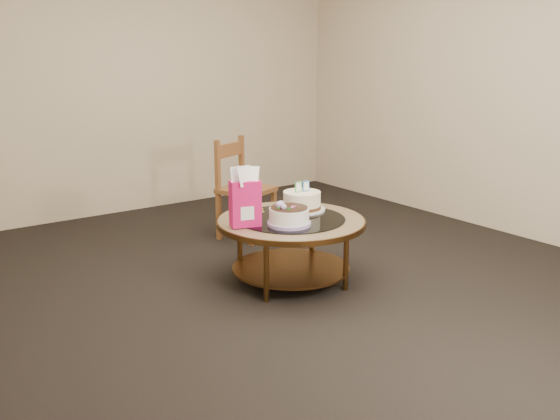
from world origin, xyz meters
TOP-DOWN VIEW (x-y plane):
  - ground at (0.00, 0.00)m, footprint 5.00×5.00m
  - room_walls at (0.00, 0.00)m, footprint 4.52×5.02m
  - coffee_table at (0.00, -0.00)m, footprint 1.02×1.02m
  - decorated_cake at (-0.11, -0.13)m, footprint 0.29×0.29m
  - cream_cake at (0.19, 0.13)m, footprint 0.33×0.33m
  - gift_bag at (-0.35, 0.03)m, footprint 0.22×0.18m
  - pillar_candle at (-0.10, 0.29)m, footprint 0.12×0.12m
  - dining_chair at (0.30, 1.08)m, footprint 0.51×0.51m

SIDE VIEW (x-z plane):
  - ground at x=0.00m, z-range 0.00..0.00m
  - coffee_table at x=0.00m, z-range 0.15..0.61m
  - dining_chair at x=0.30m, z-range 0.01..0.85m
  - pillar_candle at x=-0.10m, z-range 0.44..0.53m
  - decorated_cake at x=-0.11m, z-range 0.43..0.60m
  - cream_cake at x=0.19m, z-range 0.42..0.63m
  - gift_bag at x=-0.35m, z-range 0.46..0.84m
  - room_walls at x=0.00m, z-range 0.24..2.85m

